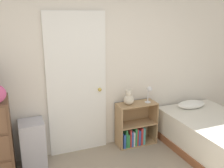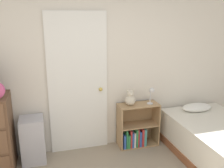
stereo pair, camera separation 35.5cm
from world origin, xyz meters
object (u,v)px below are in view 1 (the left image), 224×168
object	(u,v)px
storage_bin	(33,144)
desk_lamp	(149,91)
bookshelf	(134,129)
bed	(218,138)
teddy_bear	(129,98)

from	to	relation	value
storage_bin	desk_lamp	size ratio (longest dim) A/B	2.47
bookshelf	bed	bearing A→B (deg)	-36.39
bookshelf	teddy_bear	bearing A→B (deg)	-178.88
teddy_bear	desk_lamp	bearing A→B (deg)	-6.67
storage_bin	bed	distance (m)	2.67
desk_lamp	bookshelf	bearing A→B (deg)	169.96
bookshelf	desk_lamp	size ratio (longest dim) A/B	2.61
teddy_bear	bed	distance (m)	1.44
teddy_bear	bed	xyz separation A→B (m)	(1.12, -0.75, -0.53)
storage_bin	bookshelf	size ratio (longest dim) A/B	0.95
storage_bin	desk_lamp	bearing A→B (deg)	-0.43
bed	bookshelf	bearing A→B (deg)	143.61
bookshelf	bed	distance (m)	1.26
storage_bin	desk_lamp	distance (m)	1.87
storage_bin	bookshelf	world-z (taller)	bookshelf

